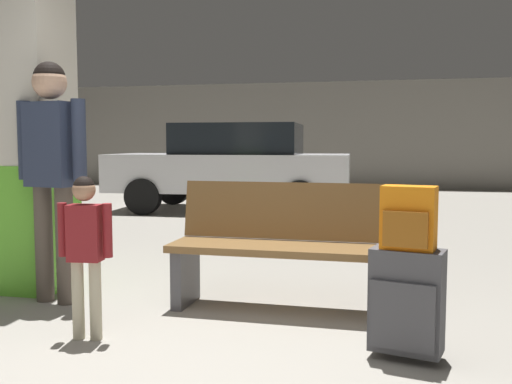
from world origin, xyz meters
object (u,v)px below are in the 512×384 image
Objects in this scene: structural_pillar at (27,92)px; backpack_bright at (408,218)px; adult at (52,155)px; child at (85,240)px; parked_car_far at (233,165)px; suitcase at (407,301)px; bench at (285,247)px.

backpack_bright is (2.89, -0.93, -0.81)m from structural_pillar.
backpack_bright is at bearing -17.88° from structural_pillar.
structural_pillar is 0.72m from adult.
backpack_bright is 1.86m from child.
structural_pillar is 0.76× the size of parked_car_far.
child reaches higher than suitcase.
child is at bearing -82.83° from parked_car_far.
suitcase is (0.80, -0.81, -0.12)m from bench.
suitcase is 0.45m from backpack_bright.
backpack_bright reaches higher than suitcase.
backpack_bright reaches higher than bench.
structural_pillar is 3.28m from suitcase.
parked_car_far reaches higher than bench.
parked_car_far is at bearing 112.49° from suitcase.
parked_car_far is at bearing 97.17° from child.
adult is (0.41, -0.34, -0.49)m from structural_pillar.
parked_car_far is (-0.82, 6.53, 0.20)m from child.
structural_pillar is 3.14m from backpack_bright.
bench is 0.39× the size of parked_car_far.
adult is 5.87m from parked_car_far.
structural_pillar reaches higher than backpack_bright.
suitcase is at bearing 102.75° from backpack_bright.
child is 6.59m from parked_car_far.
suitcase is 2.66m from adult.
structural_pillar is 5.26× the size of suitcase.
backpack_bright is at bearing -13.51° from adult.
structural_pillar is 1.97× the size of bench.
parked_car_far reaches higher than child.
adult is at bearing -172.69° from bench.
child is 0.23× the size of parked_car_far.
adult reaches higher than child.
adult reaches higher than backpack_bright.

